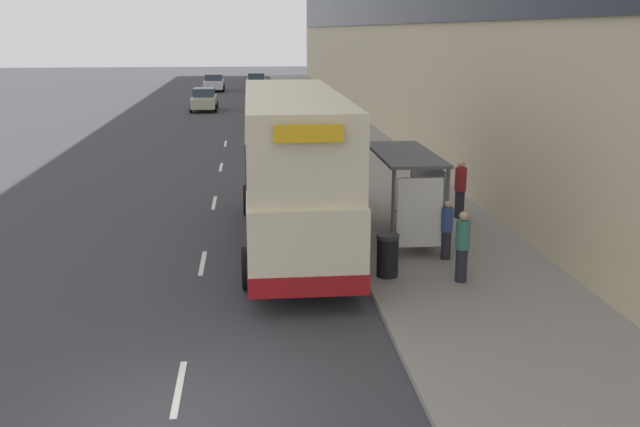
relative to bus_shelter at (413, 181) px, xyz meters
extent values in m
plane|color=#38383D|center=(-5.77, -8.82, -1.88)|extent=(220.00, 220.00, 0.00)
cube|color=gray|center=(0.73, 29.68, -1.81)|extent=(5.00, 93.00, 0.14)
cube|color=black|center=(3.19, 29.68, 5.90)|extent=(0.12, 89.28, 3.11)
cube|color=silver|center=(-5.77, -7.75, -1.87)|extent=(0.12, 2.00, 0.01)
cube|color=silver|center=(-5.77, -1.00, -1.87)|extent=(0.12, 2.00, 0.01)
cube|color=silver|center=(-5.77, 5.75, -1.87)|extent=(0.12, 2.00, 0.01)
cube|color=silver|center=(-5.77, 12.51, -1.87)|extent=(0.12, 2.00, 0.01)
cube|color=silver|center=(-5.77, 19.26, -1.87)|extent=(0.12, 2.00, 0.01)
cube|color=#4C4C51|center=(-0.17, 0.35, 0.70)|extent=(1.60, 4.20, 0.08)
cylinder|color=#4C4C51|center=(-0.87, -1.65, -0.54)|extent=(0.10, 0.10, 2.40)
cylinder|color=#4C4C51|center=(-0.87, 2.35, -0.54)|extent=(0.10, 0.10, 2.40)
cylinder|color=#4C4C51|center=(0.53, -1.65, -0.54)|extent=(0.10, 0.10, 2.40)
cylinder|color=#4C4C51|center=(0.53, 2.35, -0.54)|extent=(0.10, 0.10, 2.40)
cube|color=#99A8B2|center=(0.50, 0.35, -0.42)|extent=(0.04, 3.68, 1.92)
cube|color=white|center=(-0.17, -1.59, -0.49)|extent=(1.19, 0.10, 1.82)
cube|color=maroon|center=(0.07, 0.35, -1.29)|extent=(0.36, 2.80, 0.08)
cube|color=beige|center=(-3.30, 0.34, -0.45)|extent=(2.55, 10.63, 1.85)
cube|color=beige|center=(-3.30, 0.34, 1.45)|extent=(2.50, 10.31, 1.95)
cube|color=maroon|center=(-3.30, 0.34, -1.15)|extent=(2.58, 10.68, 0.45)
cube|color=#2D3847|center=(-3.30, 0.34, -0.08)|extent=(2.58, 9.99, 0.81)
cube|color=#2D3847|center=(-3.30, 0.34, 1.35)|extent=(2.55, 9.99, 0.94)
cube|color=yellow|center=(-3.30, -4.95, 2.07)|extent=(1.40, 0.08, 0.36)
cylinder|color=black|center=(-4.57, 3.95, -1.38)|extent=(0.30, 1.00, 1.00)
cylinder|color=black|center=(-2.02, 3.95, -1.38)|extent=(0.30, 1.00, 1.00)
cylinder|color=black|center=(-4.57, -2.96, -1.38)|extent=(0.30, 1.00, 1.00)
cylinder|color=black|center=(-2.02, -2.96, -1.38)|extent=(0.30, 1.00, 1.00)
cube|color=silver|center=(-7.88, 53.11, -1.20)|extent=(1.87, 4.04, 0.75)
cube|color=#2D3847|center=(-7.88, 53.31, -0.52)|extent=(1.64, 1.94, 0.61)
cylinder|color=black|center=(-6.95, 51.86, -1.58)|extent=(0.20, 0.60, 0.60)
cylinder|color=black|center=(-8.81, 51.86, -1.58)|extent=(0.20, 0.60, 0.60)
cylinder|color=black|center=(-6.95, 54.36, -1.58)|extent=(0.20, 0.60, 0.60)
cylinder|color=black|center=(-8.81, 54.36, -1.58)|extent=(0.20, 0.60, 0.60)
cube|color=#B7B799|center=(-7.82, 35.54, -1.20)|extent=(1.77, 4.23, 0.76)
cube|color=#2D3847|center=(-7.82, 35.75, -0.51)|extent=(1.56, 2.03, 0.62)
cylinder|color=black|center=(-6.93, 34.23, -1.58)|extent=(0.20, 0.60, 0.60)
cylinder|color=black|center=(-8.70, 34.23, -1.58)|extent=(0.20, 0.60, 0.60)
cylinder|color=black|center=(-6.93, 36.85, -1.58)|extent=(0.20, 0.60, 0.60)
cylinder|color=black|center=(-8.70, 36.85, -1.58)|extent=(0.20, 0.60, 0.60)
cube|color=#B7B799|center=(-3.69, 53.85, -1.18)|extent=(1.80, 3.81, 0.79)
cube|color=#2D3847|center=(-3.69, 53.66, -0.46)|extent=(1.58, 1.83, 0.65)
cylinder|color=black|center=(-4.59, 55.04, -1.58)|extent=(0.20, 0.60, 0.60)
cylinder|color=black|center=(-2.79, 55.04, -1.58)|extent=(0.20, 0.60, 0.60)
cylinder|color=black|center=(-4.59, 52.67, -1.58)|extent=(0.20, 0.60, 0.60)
cylinder|color=black|center=(-2.79, 52.67, -1.58)|extent=(0.20, 0.60, 0.60)
cylinder|color=#23232D|center=(2.10, 2.39, -1.30)|extent=(0.30, 0.30, 0.88)
cylinder|color=maroon|center=(2.10, 2.39, -0.49)|extent=(0.37, 0.37, 0.73)
sphere|color=tan|center=(2.10, 2.39, 0.00)|extent=(0.24, 0.24, 0.24)
cylinder|color=#23232D|center=(0.44, -3.38, -1.33)|extent=(0.28, 0.28, 0.81)
cylinder|color=#337260|center=(0.44, -3.38, -0.58)|extent=(0.34, 0.34, 0.68)
sphere|color=tan|center=(0.44, -3.38, -0.13)|extent=(0.22, 0.22, 0.22)
cylinder|color=#23232D|center=(0.55, -1.66, -1.36)|extent=(0.26, 0.26, 0.75)
cylinder|color=navy|center=(0.55, -1.66, -0.67)|extent=(0.31, 0.31, 0.62)
sphere|color=tan|center=(0.55, -1.66, -0.26)|extent=(0.20, 0.20, 0.20)
cylinder|color=black|center=(-1.22, -2.83, -1.26)|extent=(0.52, 0.52, 0.95)
cylinder|color=#2D2D33|center=(-1.22, -2.83, -0.74)|extent=(0.55, 0.55, 0.10)
camera|label=1|loc=(-4.46, -18.95, 4.07)|focal=40.00mm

